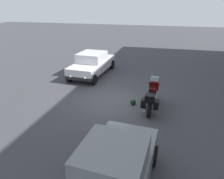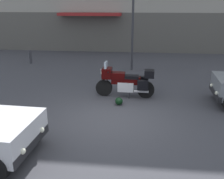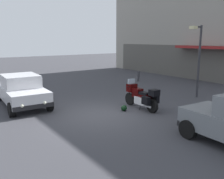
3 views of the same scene
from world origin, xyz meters
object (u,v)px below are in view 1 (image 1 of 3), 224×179
at_px(motorcycle, 152,97).
at_px(car_hatchback_near, 114,172).
at_px(helmet, 133,102).
at_px(car_sedan_far, 92,64).

height_order(motorcycle, car_hatchback_near, car_hatchback_near).
bearing_deg(motorcycle, helmet, 79.49).
height_order(car_hatchback_near, car_sedan_far, car_hatchback_near).
xyz_separation_m(helmet, car_sedan_far, (-3.87, -3.56, 0.64)).
distance_m(motorcycle, car_hatchback_near, 5.14).
bearing_deg(car_hatchback_near, motorcycle, -1.87).
bearing_deg(car_hatchback_near, helmet, 7.98).
xyz_separation_m(car_hatchback_near, car_sedan_far, (-9.17, -4.00, -0.03)).
relative_size(motorcycle, helmet, 8.08).
height_order(helmet, car_hatchback_near, car_hatchback_near).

